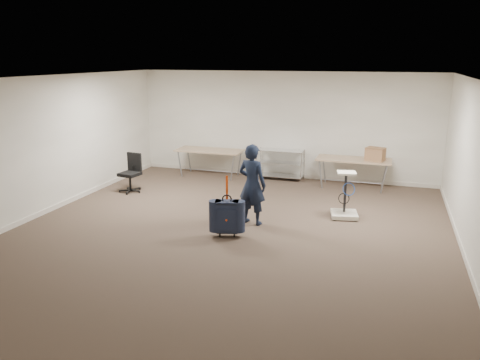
% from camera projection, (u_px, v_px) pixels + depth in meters
% --- Properties ---
extents(ground, '(9.00, 9.00, 0.00)m').
position_uv_depth(ground, '(228.00, 234.00, 8.59)').
color(ground, '#423528').
rests_on(ground, ground).
extents(room_shell, '(8.00, 9.00, 9.00)m').
position_uv_depth(room_shell, '(249.00, 209.00, 9.85)').
color(room_shell, beige).
rests_on(room_shell, ground).
extents(folding_table_left, '(1.80, 0.75, 0.73)m').
position_uv_depth(folding_table_left, '(210.00, 152.00, 12.61)').
color(folding_table_left, '#98795D').
rests_on(folding_table_left, ground).
extents(folding_table_right, '(1.80, 0.75, 0.73)m').
position_uv_depth(folding_table_right, '(354.00, 161.00, 11.48)').
color(folding_table_right, '#98795D').
rests_on(folding_table_right, ground).
extents(wire_shelf, '(1.22, 0.47, 0.80)m').
position_uv_depth(wire_shelf, '(280.00, 163.00, 12.34)').
color(wire_shelf, silver).
rests_on(wire_shelf, ground).
extents(person, '(0.65, 0.50, 1.57)m').
position_uv_depth(person, '(252.00, 184.00, 8.96)').
color(person, black).
rests_on(person, ground).
extents(suitcase, '(0.46, 0.34, 1.14)m').
position_uv_depth(suitcase, '(227.00, 216.00, 8.37)').
color(suitcase, '#151D31').
rests_on(suitcase, ground).
extents(office_chair, '(0.56, 0.56, 0.92)m').
position_uv_depth(office_chair, '(131.00, 180.00, 11.26)').
color(office_chair, black).
rests_on(office_chair, ground).
extents(equipment_cart, '(0.61, 0.61, 0.95)m').
position_uv_depth(equipment_cart, '(345.00, 206.00, 9.43)').
color(equipment_cart, beige).
rests_on(equipment_cart, ground).
extents(cardboard_box, '(0.50, 0.43, 0.32)m').
position_uv_depth(cardboard_box, '(375.00, 154.00, 11.23)').
color(cardboard_box, olive).
rests_on(cardboard_box, folding_table_right).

